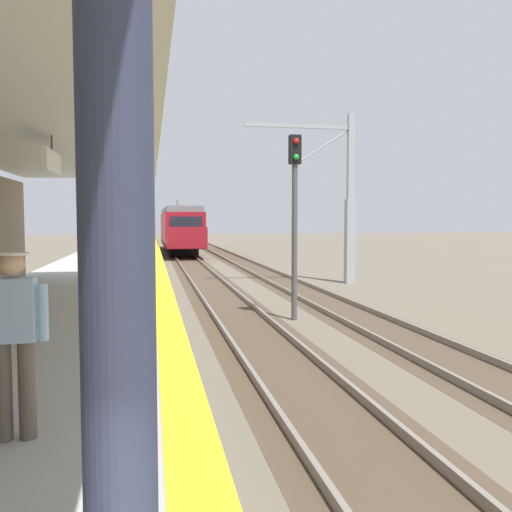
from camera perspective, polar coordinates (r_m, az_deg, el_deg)
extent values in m
cube|color=#A8A8A3|center=(16.05, -17.70, -4.98)|extent=(5.00, 80.00, 0.90)
cube|color=yellow|center=(15.87, -9.63, -3.29)|extent=(0.50, 80.00, 0.01)
cube|color=white|center=(9.97, -20.46, 9.16)|extent=(0.08, 1.40, 0.36)
cylinder|color=#333333|center=(10.01, -20.50, 10.95)|extent=(0.03, 0.03, 0.27)
cube|color=#4C3D2D|center=(20.11, -3.71, -4.34)|extent=(2.34, 120.00, 0.01)
cube|color=slate|center=(20.02, -5.76, -4.16)|extent=(0.08, 120.00, 0.15)
cube|color=slate|center=(20.20, -1.68, -4.07)|extent=(0.08, 120.00, 0.15)
cube|color=#4C3D2D|center=(20.80, 5.65, -4.08)|extent=(2.34, 120.00, 0.01)
cube|color=slate|center=(20.60, 3.72, -3.92)|extent=(0.08, 120.00, 0.15)
cube|color=slate|center=(21.01, 7.54, -3.80)|extent=(0.08, 120.00, 0.15)
cube|color=maroon|center=(48.56, -7.97, 2.84)|extent=(2.90, 18.00, 2.70)
cube|color=slate|center=(48.56, -7.99, 4.69)|extent=(2.67, 18.00, 0.44)
cube|color=black|center=(39.55, -7.31, 3.23)|extent=(2.32, 0.06, 1.21)
cube|color=maroon|center=(38.79, -7.22, 1.92)|extent=(2.78, 1.60, 1.49)
cube|color=black|center=(48.65, -6.26, 3.33)|extent=(0.04, 15.84, 0.86)
cylinder|color=#333333|center=(52.17, -8.20, 5.36)|extent=(0.06, 0.06, 0.90)
cube|color=black|center=(42.78, -7.55, 0.43)|extent=(2.17, 2.20, 0.72)
cube|color=black|center=(54.45, -8.27, 1.14)|extent=(2.17, 2.20, 0.72)
cylinder|color=brown|center=(5.44, -24.82, -12.65)|extent=(0.15, 0.15, 0.88)
cylinder|color=brown|center=(5.40, -22.71, -12.72)|extent=(0.15, 0.15, 0.88)
cube|color=#99B7DB|center=(5.26, -23.98, -5.14)|extent=(0.38, 0.22, 0.56)
cylinder|color=#99B7DB|center=(5.22, -21.28, -5.46)|extent=(0.09, 0.09, 0.50)
sphere|color=tan|center=(5.22, -24.10, -0.80)|extent=(0.22, 0.22, 0.22)
cylinder|color=beige|center=(5.21, -24.12, 0.19)|extent=(0.30, 0.30, 0.02)
cylinder|color=#4C4C4C|center=(15.47, 4.03, 1.39)|extent=(0.16, 0.16, 4.40)
cube|color=black|center=(15.58, 4.07, 10.99)|extent=(0.32, 0.24, 0.80)
sphere|color=red|center=(15.47, 4.21, 11.86)|extent=(0.16, 0.16, 0.16)
sphere|color=green|center=(15.42, 4.20, 10.24)|extent=(0.16, 0.16, 0.16)
cube|color=#9EA3A8|center=(24.85, 9.74, 1.50)|extent=(0.40, 0.40, 3.75)
cube|color=#9EA3A8|center=(24.99, 9.84, 10.12)|extent=(0.28, 0.28, 3.75)
cube|color=#9EA3A8|center=(24.43, 4.45, 13.33)|extent=(4.80, 0.16, 0.16)
cylinder|color=#9EA3A8|center=(24.65, 7.19, 11.35)|extent=(2.47, 0.07, 1.60)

